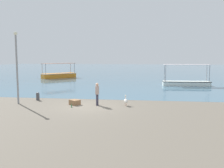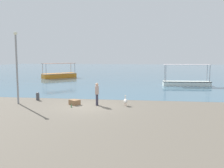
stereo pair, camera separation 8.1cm
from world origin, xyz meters
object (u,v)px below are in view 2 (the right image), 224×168
object	(u,v)px
fishing_boat_far_right	(186,82)
pelican	(126,101)
fisherman_standing	(97,93)
glass_bottle	(71,106)
fishing_boat_near_left	(59,75)
cargo_crate	(75,102)
lamp_post	(17,63)
mooring_bollard	(38,96)

from	to	relation	value
fishing_boat_far_right	pelican	distance (m)	15.01
fisherman_standing	glass_bottle	size ratio (longest dim) A/B	6.26
fishing_boat_near_left	glass_bottle	world-z (taller)	fishing_boat_near_left
pelican	glass_bottle	distance (m)	4.00
fishing_boat_far_right	glass_bottle	xyz separation A→B (m)	(-10.29, -14.69, -0.39)
fishing_boat_far_right	cargo_crate	world-z (taller)	fishing_boat_far_right
cargo_crate	glass_bottle	bearing A→B (deg)	-87.18
fishing_boat_near_left	pelican	size ratio (longest dim) A/B	6.60
fishing_boat_near_left	fisherman_standing	world-z (taller)	fishing_boat_near_left
fishing_boat_far_right	lamp_post	world-z (taller)	lamp_post
fishing_boat_far_right	pelican	world-z (taller)	fishing_boat_far_right
glass_bottle	fishing_boat_far_right	bearing A→B (deg)	55.00
lamp_post	cargo_crate	size ratio (longest dim) A/B	7.73
pelican	lamp_post	xyz separation A→B (m)	(-8.35, -0.25, 2.74)
mooring_bollard	glass_bottle	xyz separation A→B (m)	(3.65, -2.48, -0.25)
mooring_bollard	glass_bottle	size ratio (longest dim) A/B	2.49
lamp_post	mooring_bollard	world-z (taller)	lamp_post
mooring_bollard	glass_bottle	world-z (taller)	mooring_bollard
fishing_boat_far_right	fisherman_standing	distance (m)	16.15
lamp_post	glass_bottle	xyz separation A→B (m)	(4.53, -0.89, -3.01)
fishing_boat_far_right	mooring_bollard	distance (m)	18.53
lamp_post	fishing_boat_far_right	bearing A→B (deg)	42.96
mooring_bollard	fisherman_standing	world-z (taller)	fisherman_standing
fishing_boat_far_right	fishing_boat_near_left	xyz separation A→B (m)	(-19.48, 8.48, 0.05)
pelican	glass_bottle	size ratio (longest dim) A/B	2.97
fishing_boat_far_right	cargo_crate	xyz separation A→B (m)	(-10.34, -13.66, -0.31)
fishing_boat_near_left	mooring_bollard	size ratio (longest dim) A/B	7.89
fishing_boat_near_left	lamp_post	size ratio (longest dim) A/B	0.96
mooring_bollard	fisherman_standing	xyz separation A→B (m)	(5.34, -1.47, 0.55)
cargo_crate	glass_bottle	xyz separation A→B (m)	(0.05, -1.02, -0.08)
fishing_boat_far_right	lamp_post	size ratio (longest dim) A/B	1.05
cargo_crate	mooring_bollard	bearing A→B (deg)	157.95
pelican	fisherman_standing	distance (m)	2.20
cargo_crate	glass_bottle	world-z (taller)	cargo_crate
pelican	fisherman_standing	bearing A→B (deg)	-176.52
fishing_boat_far_right	mooring_bollard	size ratio (longest dim) A/B	8.66
pelican	lamp_post	bearing A→B (deg)	-178.26
mooring_bollard	cargo_crate	distance (m)	3.89
glass_bottle	pelican	bearing A→B (deg)	16.68
pelican	cargo_crate	world-z (taller)	pelican
pelican	mooring_bollard	size ratio (longest dim) A/B	1.20
fisherman_standing	lamp_post	bearing A→B (deg)	-178.85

